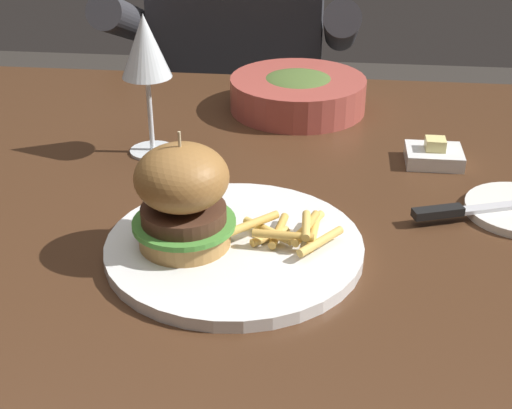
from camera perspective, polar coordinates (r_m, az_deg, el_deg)
dining_table at (r=0.91m, az=-2.92°, el=-4.36°), size 1.25×0.98×0.74m
main_plate at (r=0.77m, az=-1.74°, el=-3.41°), size 0.28×0.28×0.01m
burger_sandwich at (r=0.74m, az=-5.89°, el=0.64°), size 0.11×0.11×0.13m
fries_pile at (r=0.76m, az=2.81°, el=-2.13°), size 0.13×0.10×0.02m
wine_glass at (r=0.96m, az=-8.84°, el=12.02°), size 0.07×0.07×0.19m
table_knife at (r=0.87m, az=17.65°, el=-0.25°), size 0.21×0.08×0.01m
butter_dish at (r=0.99m, az=14.05°, el=3.86°), size 0.08×0.06×0.04m
soup_bowl at (r=1.15m, az=3.36°, el=8.94°), size 0.22×0.22×0.06m
diner_person at (r=1.65m, az=-1.32°, el=7.53°), size 0.51×0.36×1.18m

